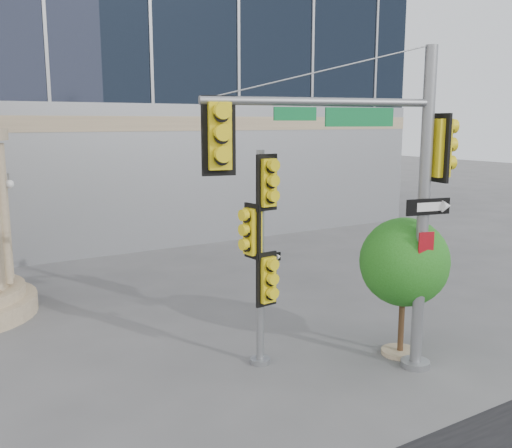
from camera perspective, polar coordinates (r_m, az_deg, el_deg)
ground at (r=11.81m, az=7.72°, el=-16.51°), size 120.00×120.00×0.00m
main_signal_pole at (r=11.61m, az=11.65°, el=4.65°), size 5.19×1.57×6.79m
secondary_signal_pole at (r=12.07m, az=0.55°, el=-1.87°), size 0.83×0.61×4.71m
street_tree at (r=13.29m, az=14.65°, el=-4.02°), size 2.05×2.00×3.19m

